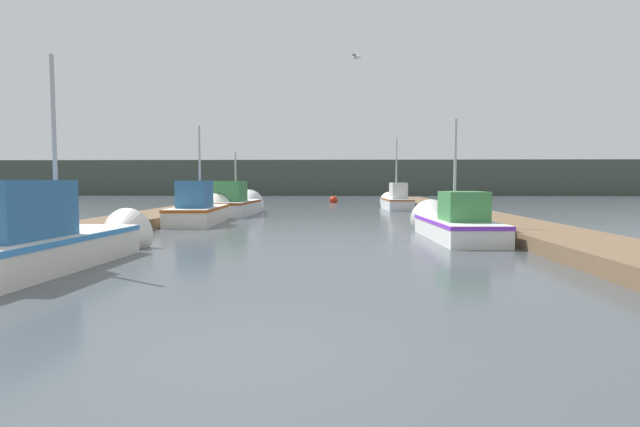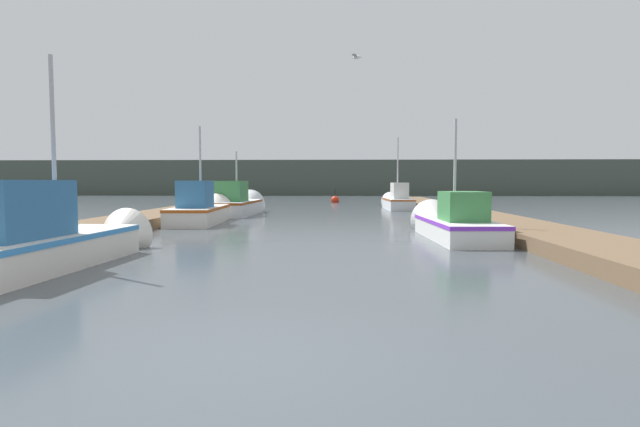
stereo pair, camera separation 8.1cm
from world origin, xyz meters
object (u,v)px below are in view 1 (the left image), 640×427
at_px(fishing_boat_4, 396,201).
at_px(mooring_piling_2, 245,197).
at_px(fishing_boat_3, 237,204).
at_px(fishing_boat_1, 451,223).
at_px(mooring_piling_3, 227,198).
at_px(mooring_piling_0, 212,202).
at_px(channel_buoy, 334,200).
at_px(fishing_boat_0, 59,239).
at_px(seagull_lead, 356,57).
at_px(fishing_boat_2, 202,210).
at_px(mooring_piling_1, 9,233).

distance_m(fishing_boat_4, mooring_piling_2, 10.47).
bearing_deg(mooring_piling_2, fishing_boat_3, -81.82).
distance_m(fishing_boat_1, mooring_piling_3, 16.87).
xyz_separation_m(mooring_piling_0, channel_buoy, (5.95, 13.49, -0.39)).
bearing_deg(mooring_piling_3, fishing_boat_1, -54.97).
height_order(fishing_boat_0, seagull_lead, seagull_lead).
bearing_deg(fishing_boat_2, fishing_boat_1, -31.35).
xyz_separation_m(fishing_boat_1, mooring_piling_0, (-9.53, 9.68, 0.17)).
bearing_deg(mooring_piling_0, fishing_boat_1, -45.42).
bearing_deg(fishing_boat_2, channel_buoy, 71.93).
bearing_deg(mooring_piling_1, fishing_boat_3, 84.76).
relative_size(fishing_boat_1, channel_buoy, 4.89).
xyz_separation_m(mooring_piling_2, mooring_piling_3, (-0.13, -4.81, 0.09)).
bearing_deg(seagull_lead, fishing_boat_2, 91.20).
distance_m(fishing_boat_2, fishing_boat_3, 4.86).
height_order(fishing_boat_2, mooring_piling_1, fishing_boat_2).
distance_m(mooring_piling_0, mooring_piling_1, 15.14).
bearing_deg(channel_buoy, mooring_piling_2, -142.69).
relative_size(fishing_boat_4, mooring_piling_3, 3.73).
bearing_deg(mooring_piling_1, fishing_boat_1, 29.55).
relative_size(fishing_boat_3, mooring_piling_2, 5.28).
relative_size(fishing_boat_2, mooring_piling_3, 4.29).
bearing_deg(mooring_piling_3, fishing_boat_2, -83.71).
distance_m(mooring_piling_1, mooring_piling_3, 19.27).
height_order(mooring_piling_2, seagull_lead, seagull_lead).
bearing_deg(mooring_piling_2, mooring_piling_1, -90.21).
bearing_deg(fishing_boat_4, mooring_piling_0, -155.21).
height_order(fishing_boat_0, fishing_boat_2, fishing_boat_0).
height_order(fishing_boat_1, mooring_piling_3, fishing_boat_1).
distance_m(fishing_boat_3, mooring_piling_2, 9.10).
relative_size(fishing_boat_3, mooring_piling_0, 5.16).
distance_m(mooring_piling_3, seagull_lead, 14.56).
relative_size(mooring_piling_0, mooring_piling_1, 0.90).
xyz_separation_m(fishing_boat_1, mooring_piling_1, (-9.64, -5.46, 0.23)).
relative_size(fishing_boat_1, mooring_piling_3, 4.29).
bearing_deg(mooring_piling_2, fishing_boat_4, -22.95).
distance_m(fishing_boat_1, fishing_boat_2, 9.91).
distance_m(fishing_boat_0, mooring_piling_1, 0.95).
bearing_deg(mooring_piling_0, seagull_lead, -48.10).
bearing_deg(mooring_piling_3, fishing_boat_0, -87.05).
bearing_deg(fishing_boat_0, mooring_piling_2, 95.32).
bearing_deg(fishing_boat_4, fishing_boat_2, -133.93).
bearing_deg(channel_buoy, mooring_piling_3, -123.09).
xyz_separation_m(fishing_boat_2, seagull_lead, (5.97, -2.70, 5.23)).
bearing_deg(seagull_lead, channel_buoy, 27.86).
relative_size(fishing_boat_1, fishing_boat_2, 1.00).
xyz_separation_m(fishing_boat_3, seagull_lead, (5.54, -7.53, 5.22)).
distance_m(fishing_boat_3, fishing_boat_4, 9.69).
bearing_deg(mooring_piling_1, fishing_boat_4, 64.05).
bearing_deg(fishing_boat_1, mooring_piling_1, -152.45).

